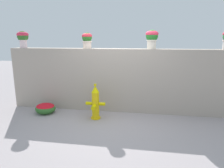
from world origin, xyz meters
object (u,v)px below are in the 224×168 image
Objects in this scene: potted_plant_2 at (152,37)px; fire_hydrant at (95,103)px; potted_plant_0 at (23,37)px; potted_plant_1 at (87,39)px; flower_bush_left at (45,108)px.

fire_hydrant is at bearing -150.91° from potted_plant_2.
potted_plant_1 is at bearing 1.45° from potted_plant_0.
fire_hydrant is 1.67× the size of flower_bush_left.
potted_plant_0 is at bearing 162.61° from fire_hydrant.
potted_plant_2 is at bearing -0.21° from potted_plant_1.
potted_plant_1 is at bearing 117.26° from fire_hydrant.
potted_plant_0 is at bearing -179.35° from potted_plant_2.
potted_plant_0 is 2.90m from fire_hydrant.
fire_hydrant is (0.39, -0.76, -1.58)m from potted_plant_1.
potted_plant_2 reaches higher than potted_plant_0.
potted_plant_1 is 1.75m from potted_plant_2.
potted_plant_1 is 0.87× the size of potted_plant_2.
flower_bush_left is at bearing 174.50° from fire_hydrant.
fire_hydrant is (-1.36, -0.76, -1.63)m from potted_plant_2.
potted_plant_2 reaches higher than fire_hydrant.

